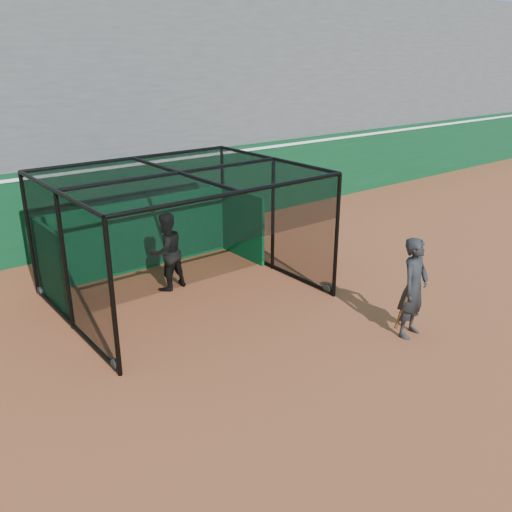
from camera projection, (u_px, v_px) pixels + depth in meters
ground at (278, 371)px, 9.82m from camera, size 120.00×120.00×0.00m
outfield_wall at (88, 206)px, 15.62m from camera, size 50.00×0.50×2.50m
grandstand at (31, 85)px, 17.28m from camera, size 50.00×7.85×8.95m
batting_cage at (182, 236)px, 12.46m from camera, size 5.55×4.63×2.94m
batter at (166, 252)px, 12.97m from camera, size 1.02×0.85×1.91m
on_deck_player at (414, 288)px, 10.76m from camera, size 0.84×0.63×2.08m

